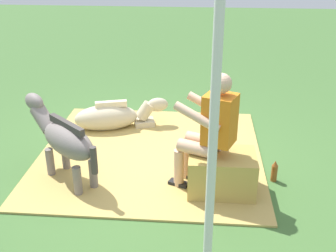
{
  "coord_description": "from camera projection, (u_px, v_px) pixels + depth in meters",
  "views": [
    {
      "loc": [
        -0.61,
        4.37,
        2.55
      ],
      "look_at": [
        -0.25,
        0.04,
        0.55
      ],
      "focal_mm": 44.93,
      "sensor_mm": 36.0,
      "label": 1
    }
  ],
  "objects": [
    {
      "name": "ground_plane",
      "position": [
        148.0,
        165.0,
        5.07
      ],
      "size": [
        24.0,
        24.0,
        0.0
      ],
      "primitive_type": "plane",
      "color": "#426B33"
    },
    {
      "name": "hay_patch",
      "position": [
        151.0,
        153.0,
        5.31
      ],
      "size": [
        2.76,
        2.72,
        0.02
      ],
      "primitive_type": "cube",
      "color": "tan",
      "rests_on": "ground"
    },
    {
      "name": "hay_bale",
      "position": [
        221.0,
        173.0,
        4.46
      ],
      "size": [
        0.7,
        0.5,
        0.45
      ],
      "primitive_type": "cube",
      "color": "tan",
      "rests_on": "ground"
    },
    {
      "name": "person_seated",
      "position": [
        209.0,
        128.0,
        4.3
      ],
      "size": [
        0.72,
        0.57,
        1.33
      ],
      "color": "#D8AD8C",
      "rests_on": "ground"
    },
    {
      "name": "pony_standing",
      "position": [
        64.0,
        138.0,
        4.58
      ],
      "size": [
        1.11,
        1.01,
        0.87
      ],
      "color": "slate",
      "rests_on": "ground"
    },
    {
      "name": "pony_lying",
      "position": [
        113.0,
        116.0,
        5.94
      ],
      "size": [
        1.36,
        0.63,
        0.42
      ],
      "color": "beige",
      "rests_on": "ground"
    },
    {
      "name": "soda_bottle",
      "position": [
        274.0,
        171.0,
        4.7
      ],
      "size": [
        0.07,
        0.07,
        0.26
      ],
      "color": "brown",
      "rests_on": "ground"
    },
    {
      "name": "tent_pole_left",
      "position": [
        212.0,
        155.0,
        2.6
      ],
      "size": [
        0.06,
        0.06,
        2.6
      ],
      "primitive_type": "cylinder",
      "color": "silver",
      "rests_on": "ground"
    }
  ]
}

